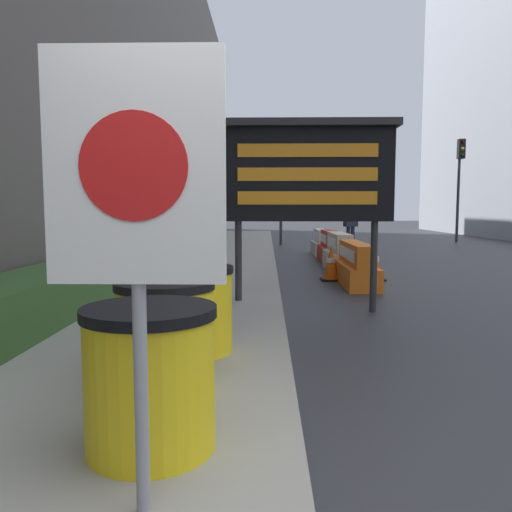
# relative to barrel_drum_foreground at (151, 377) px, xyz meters

# --- Properties ---
(hedge_strip) EXTENTS (0.90, 6.38, 0.57)m
(hedge_strip) POSITION_rel_barrel_drum_foreground_xyz_m (-2.06, 2.84, -0.11)
(hedge_strip) COLOR #335628
(hedge_strip) RESTS_ON sidewalk_left
(barrel_drum_foreground) EXTENTS (0.74, 0.74, 0.80)m
(barrel_drum_foreground) POSITION_rel_barrel_drum_foreground_xyz_m (0.00, 0.00, 0.00)
(barrel_drum_foreground) COLOR yellow
(barrel_drum_foreground) RESTS_ON sidewalk_left
(barrel_drum_middle) EXTENTS (0.74, 0.74, 0.80)m
(barrel_drum_middle) POSITION_rel_barrel_drum_foreground_xyz_m (-0.11, 0.94, 0.00)
(barrel_drum_middle) COLOR yellow
(barrel_drum_middle) RESTS_ON sidewalk_left
(barrel_drum_back) EXTENTS (0.74, 0.74, 0.80)m
(barrel_drum_back) POSITION_rel_barrel_drum_foreground_xyz_m (-0.04, 1.89, 0.00)
(barrel_drum_back) COLOR yellow
(barrel_drum_back) RESTS_ON sidewalk_left
(warning_sign) EXTENTS (0.74, 0.08, 1.98)m
(warning_sign) POSITION_rel_barrel_drum_foreground_xyz_m (0.10, -0.62, 0.98)
(warning_sign) COLOR gray
(warning_sign) RESTS_ON sidewalk_left
(message_board) EXTENTS (2.55, 0.36, 2.72)m
(message_board) POSITION_rel_barrel_drum_foreground_xyz_m (1.20, 4.48, 1.43)
(message_board) COLOR #28282B
(message_board) RESTS_ON ground_plane
(jersey_barrier_orange_near) EXTENTS (0.59, 2.12, 0.83)m
(jersey_barrier_orange_near) POSITION_rel_barrel_drum_foreground_xyz_m (2.38, 7.03, -0.20)
(jersey_barrier_orange_near) COLOR orange
(jersey_barrier_orange_near) RESTS_ON ground_plane
(jersey_barrier_cream) EXTENTS (0.61, 1.82, 0.90)m
(jersey_barrier_cream) POSITION_rel_barrel_drum_foreground_xyz_m (2.38, 9.31, -0.16)
(jersey_barrier_cream) COLOR beige
(jersey_barrier_cream) RESTS_ON ground_plane
(jersey_barrier_red_striped) EXTENTS (0.54, 1.65, 0.88)m
(jersey_barrier_red_striped) POSITION_rel_barrel_drum_foreground_xyz_m (2.38, 11.20, -0.17)
(jersey_barrier_red_striped) COLOR red
(jersey_barrier_red_striped) RESTS_ON ground_plane
(jersey_barrier_white) EXTENTS (0.50, 1.84, 0.82)m
(jersey_barrier_white) POSITION_rel_barrel_drum_foreground_xyz_m (2.38, 13.45, -0.20)
(jersey_barrier_white) COLOR silver
(jersey_barrier_white) RESTS_ON ground_plane
(traffic_cone_near) EXTENTS (0.43, 0.43, 0.77)m
(traffic_cone_near) POSITION_rel_barrel_drum_foreground_xyz_m (2.88, 7.73, -0.19)
(traffic_cone_near) COLOR black
(traffic_cone_near) RESTS_ON ground_plane
(traffic_cone_mid) EXTENTS (0.41, 0.41, 0.74)m
(traffic_cone_mid) POSITION_rel_barrel_drum_foreground_xyz_m (1.97, 7.63, -0.20)
(traffic_cone_mid) COLOR black
(traffic_cone_mid) RESTS_ON ground_plane
(traffic_light_near_curb) EXTENTS (0.28, 0.45, 3.52)m
(traffic_light_near_curb) POSITION_rel_barrel_drum_foreground_xyz_m (1.21, 17.88, 2.00)
(traffic_light_near_curb) COLOR #2D2D30
(traffic_light_near_curb) RESTS_ON ground_plane
(traffic_light_far_side) EXTENTS (0.28, 0.45, 4.49)m
(traffic_light_far_side) POSITION_rel_barrel_drum_foreground_xyz_m (9.08, 19.60, 2.67)
(traffic_light_far_side) COLOR #2D2D30
(traffic_light_far_side) RESTS_ON ground_plane
(pedestrian_worker) EXTENTS (0.52, 0.41, 1.75)m
(pedestrian_worker) POSITION_rel_barrel_drum_foreground_xyz_m (3.64, 15.32, 0.47)
(pedestrian_worker) COLOR #23283D
(pedestrian_worker) RESTS_ON ground_plane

